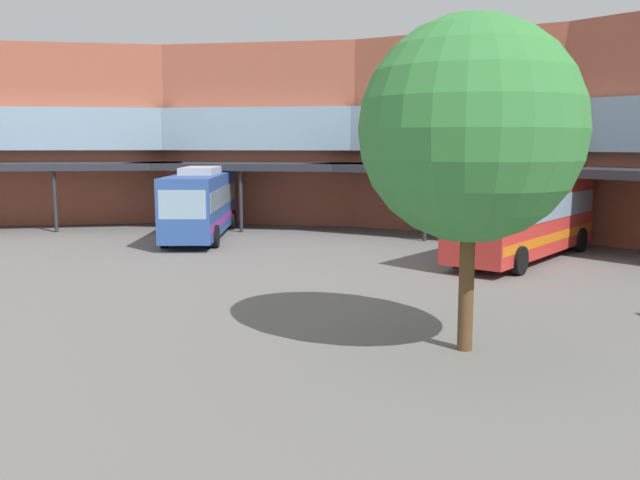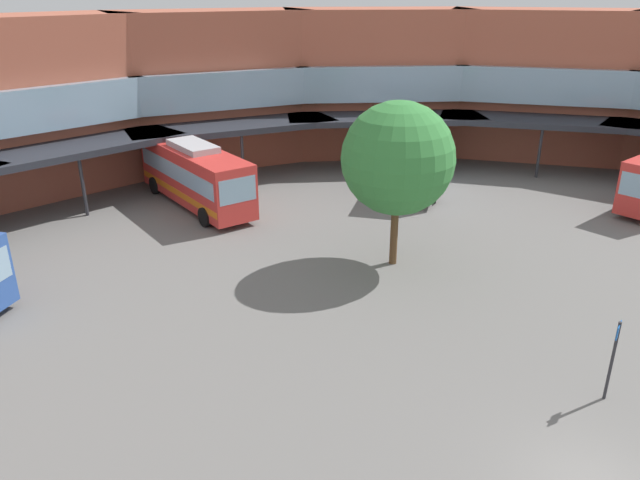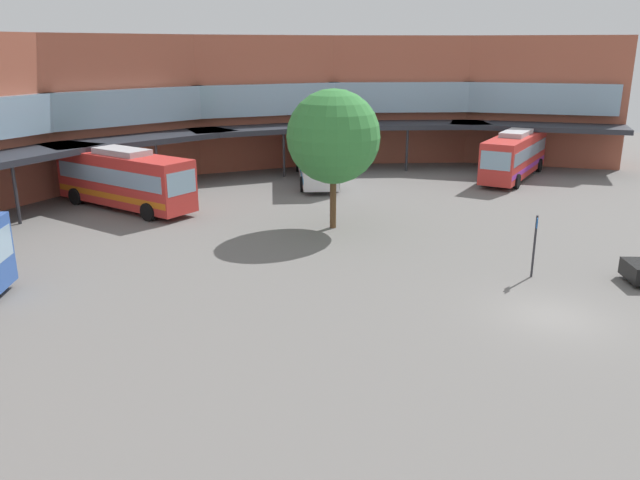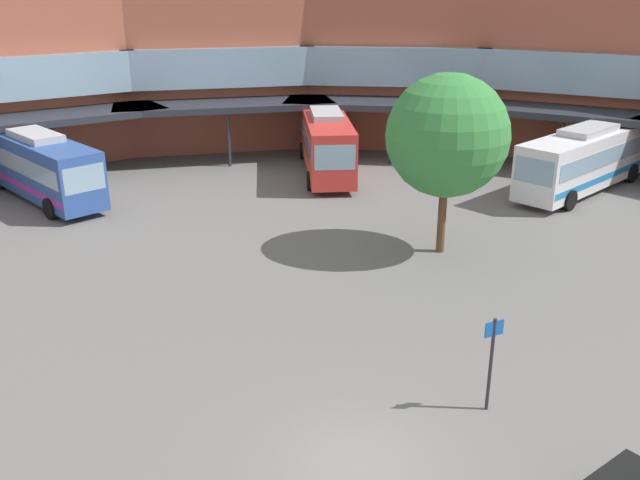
{
  "view_description": "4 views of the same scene",
  "coord_description": "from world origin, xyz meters",
  "px_view_note": "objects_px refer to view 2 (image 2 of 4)",
  "views": [
    {
      "loc": [
        12.31,
        -2.34,
        4.9
      ],
      "look_at": [
        2.28,
        15.15,
        2.03
      ],
      "focal_mm": 37.98,
      "sensor_mm": 36.0,
      "label": 1
    },
    {
      "loc": [
        -14.04,
        -3.69,
        12.55
      ],
      "look_at": [
        1.86,
        12.33,
        3.08
      ],
      "focal_mm": 34.43,
      "sensor_mm": 36.0,
      "label": 2
    },
    {
      "loc": [
        -24.27,
        -2.07,
        10.05
      ],
      "look_at": [
        1.57,
        10.86,
        1.17
      ],
      "focal_mm": 35.69,
      "sensor_mm": 36.0,
      "label": 3
    },
    {
      "loc": [
        -4.19,
        -13.69,
        11.54
      ],
      "look_at": [
        1.92,
        12.52,
        1.2
      ],
      "focal_mm": 38.97,
      "sensor_mm": 36.0,
      "label": 4
    }
  ],
  "objects_px": {
    "bus_0": "(421,157)",
    "plaza_tree": "(398,159)",
    "bus_2": "(195,174)",
    "stop_sign_post": "(614,353)"
  },
  "relations": [
    {
      "from": "bus_0",
      "to": "stop_sign_post",
      "type": "xyz_separation_m",
      "value": [
        -14.67,
        -18.39,
        -0.12
      ]
    },
    {
      "from": "bus_0",
      "to": "plaza_tree",
      "type": "relative_size",
      "value": 1.38
    },
    {
      "from": "bus_0",
      "to": "bus_2",
      "type": "relative_size",
      "value": 1.01
    },
    {
      "from": "plaza_tree",
      "to": "stop_sign_post",
      "type": "relative_size",
      "value": 2.72
    },
    {
      "from": "bus_2",
      "to": "bus_0",
      "type": "bearing_deg",
      "value": 70.82
    },
    {
      "from": "stop_sign_post",
      "to": "plaza_tree",
      "type": "bearing_deg",
      "value": 73.97
    },
    {
      "from": "bus_0",
      "to": "plaza_tree",
      "type": "height_order",
      "value": "plaza_tree"
    },
    {
      "from": "bus_2",
      "to": "stop_sign_post",
      "type": "distance_m",
      "value": 25.38
    },
    {
      "from": "plaza_tree",
      "to": "stop_sign_post",
      "type": "height_order",
      "value": "plaza_tree"
    },
    {
      "from": "bus_0",
      "to": "stop_sign_post",
      "type": "bearing_deg",
      "value": 20.56
    }
  ]
}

